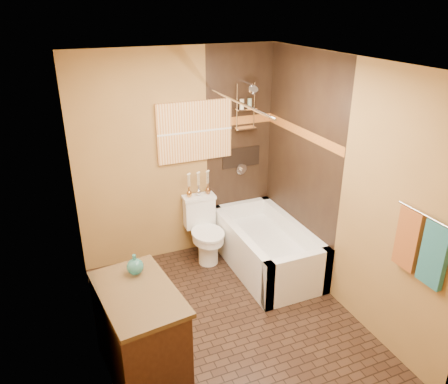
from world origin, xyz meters
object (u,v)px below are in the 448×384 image
sunset_painting (195,131)px  bathtub (266,250)px  vanity (140,333)px  toilet (204,230)px

sunset_painting → bathtub: sunset_painting is taller
vanity → toilet: bearing=46.2°
sunset_painting → toilet: 1.19m
toilet → vanity: size_ratio=0.77×
toilet → sunset_painting: bearing=92.4°
sunset_painting → toilet: size_ratio=1.17×
bathtub → vanity: 2.02m
toilet → vanity: bearing=-124.6°
sunset_painting → bathtub: (0.60, -0.73, -1.33)m
sunset_painting → toilet: (0.00, -0.26, -1.16)m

